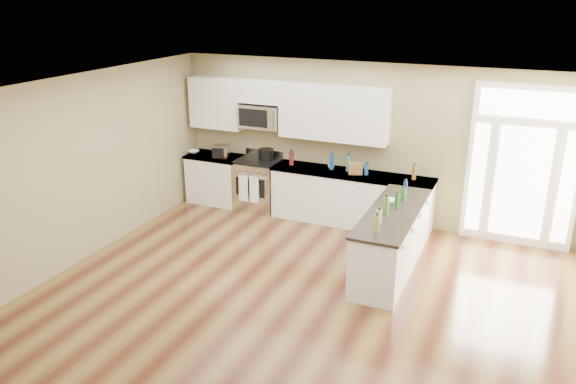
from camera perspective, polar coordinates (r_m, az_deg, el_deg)
The scene contains 18 objects.
ground at distance 7.01m, azimuth -1.89°, elevation -14.25°, with size 8.00×8.00×0.00m, color #472113.
room_shell at distance 6.21m, azimuth -2.06°, elevation -1.09°, with size 8.00×8.00×8.00m.
back_cabinet_left at distance 10.99m, azimuth -7.23°, elevation 1.20°, with size 1.10×0.66×0.94m.
back_cabinet_right at distance 9.94m, azimuth 6.39°, elevation -0.81°, with size 2.85×0.66×0.94m.
peninsula_cabinet at distance 8.40m, azimuth 10.46°, elevation -5.07°, with size 0.69×2.32×0.94m.
upper_cabinet_left at distance 10.73m, azimuth -7.23°, elevation 8.97°, with size 1.04×0.33×0.95m, color white.
upper_cabinet_right at distance 9.78m, azimuth 4.64°, elevation 7.99°, with size 1.94×0.33×0.95m, color white.
upper_cabinet_short at distance 10.25m, azimuth -2.73°, elevation 10.15°, with size 0.82×0.33×0.40m, color white.
microwave at distance 10.30m, azimuth -2.79°, elevation 7.70°, with size 0.78×0.41×0.42m.
entry_door at distance 9.55m, azimuth 22.77°, elevation 2.33°, with size 1.70×0.10×2.60m.
kitchen_range at distance 10.56m, azimuth -3.06°, elevation 0.79°, with size 0.78×0.69×1.08m.
stockpot at distance 10.43m, azimuth -2.25°, elevation 3.90°, with size 0.28×0.28×0.22m, color black.
toaster_oven at distance 10.65m, azimuth -6.81°, elevation 4.13°, with size 0.29×0.22×0.24m, color silver.
cardboard_box at distance 9.71m, azimuth 6.88°, elevation 2.41°, with size 0.24×0.17×0.19m, color brown.
bowl_left at distance 11.05m, azimuth -9.58°, elevation 4.05°, with size 0.21×0.21×0.05m, color white.
bowl_peninsula at distance 8.48m, azimuth 10.31°, elevation -0.88°, with size 0.19×0.19×0.06m, color white.
cup_counter at distance 9.97m, azimuth 4.41°, elevation 2.63°, with size 0.11×0.11×0.08m, color white.
counter_bottles at distance 9.01m, azimuth 7.65°, elevation 1.13°, with size 2.33×2.42×0.29m.
Camera 1 is at (2.52, -5.22, 3.93)m, focal length 35.00 mm.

